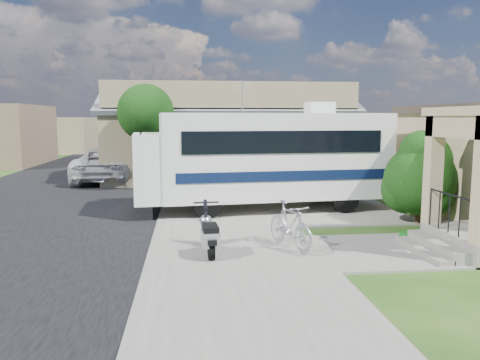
{
  "coord_description": "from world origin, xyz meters",
  "views": [
    {
      "loc": [
        -2.03,
        -11.31,
        3.15
      ],
      "look_at": [
        -0.5,
        2.5,
        1.3
      ],
      "focal_mm": 35.0,
      "sensor_mm": 36.0,
      "label": 1
    }
  ],
  "objects": [
    {
      "name": "walk_slab",
      "position": [
        3.0,
        -1.0,
        0.03
      ],
      "size": [
        4.0,
        3.0,
        0.05
      ],
      "primitive_type": "cube",
      "color": "slate",
      "rests_on": "ground"
    },
    {
      "name": "scooter",
      "position": [
        -1.59,
        -0.89,
        0.5
      ],
      "size": [
        0.6,
        1.72,
        1.13
      ],
      "rotation": [
        0.0,
        0.0,
        0.06
      ],
      "color": "black",
      "rests_on": "ground"
    },
    {
      "name": "bicycle",
      "position": [
        0.35,
        -0.63,
        0.55
      ],
      "size": [
        1.12,
        1.91,
        1.11
      ],
      "primitive_type": "imported",
      "rotation": [
        0.0,
        0.0,
        0.35
      ],
      "color": "#ACACB4",
      "rests_on": "ground"
    },
    {
      "name": "shrub",
      "position": [
        4.78,
        1.69,
        1.43
      ],
      "size": [
        2.28,
        2.17,
        2.8
      ],
      "color": "#322016",
      "rests_on": "ground"
    },
    {
      "name": "street_slab",
      "position": [
        -7.5,
        10.0,
        0.01
      ],
      "size": [
        9.0,
        80.0,
        0.02
      ],
      "primitive_type": "cube",
      "color": "black",
      "rests_on": "ground"
    },
    {
      "name": "ground",
      "position": [
        0.0,
        0.0,
        0.0
      ],
      "size": [
        120.0,
        120.0,
        0.0
      ],
      "primitive_type": "plane",
      "color": "#183B10"
    },
    {
      "name": "motorhome",
      "position": [
        0.54,
        4.36,
        1.86
      ],
      "size": [
        8.64,
        3.35,
        4.33
      ],
      "rotation": [
        0.0,
        0.0,
        0.08
      ],
      "color": "white",
      "rests_on": "ground"
    },
    {
      "name": "warehouse",
      "position": [
        0.0,
        13.97,
        1.99
      ],
      "size": [
        12.5,
        8.4,
        5.04
      ],
      "color": "#817050",
      "rests_on": "ground"
    },
    {
      "name": "street_tree_c",
      "position": [
        -3.7,
        28.05,
        3.1
      ],
      "size": [
        2.44,
        2.4,
        4.42
      ],
      "color": "#322016",
      "rests_on": "ground"
    },
    {
      "name": "distant_bldg_near",
      "position": [
        -15.0,
        34.0,
        1.6
      ],
      "size": [
        8.0,
        7.0,
        3.2
      ],
      "primitive_type": "cube",
      "color": "#817050",
      "rests_on": "ground"
    },
    {
      "name": "pickup_truck",
      "position": [
        -6.13,
        12.68,
        0.83
      ],
      "size": [
        3.0,
        6.11,
        1.67
      ],
      "primitive_type": "imported",
      "rotation": [
        0.0,
        0.0,
        3.18
      ],
      "color": "silver",
      "rests_on": "ground"
    },
    {
      "name": "street_tree_b",
      "position": [
        -3.7,
        19.05,
        3.39
      ],
      "size": [
        2.44,
        2.4,
        4.73
      ],
      "color": "#322016",
      "rests_on": "ground"
    },
    {
      "name": "garden_hose",
      "position": [
        3.58,
        -0.05,
        0.09
      ],
      "size": [
        0.42,
        0.42,
        0.19
      ],
      "primitive_type": "cylinder",
      "color": "#146517",
      "rests_on": "ground"
    },
    {
      "name": "driveway_slab",
      "position": [
        1.5,
        4.5,
        0.03
      ],
      "size": [
        7.0,
        6.0,
        0.05
      ],
      "primitive_type": "cube",
      "color": "slate",
      "rests_on": "ground"
    },
    {
      "name": "sidewalk_slab",
      "position": [
        -1.0,
        10.0,
        0.03
      ],
      "size": [
        4.0,
        80.0,
        0.06
      ],
      "primitive_type": "cube",
      "color": "slate",
      "rests_on": "ground"
    },
    {
      "name": "street_tree_a",
      "position": [
        -3.7,
        9.05,
        3.25
      ],
      "size": [
        2.44,
        2.4,
        4.58
      ],
      "color": "#322016",
      "rests_on": "ground"
    },
    {
      "name": "van",
      "position": [
        -6.33,
        20.25,
        0.92
      ],
      "size": [
        3.26,
        6.56,
        1.83
      ],
      "primitive_type": "imported",
      "rotation": [
        0.0,
        0.0,
        -0.11
      ],
      "color": "silver",
      "rests_on": "ground"
    }
  ]
}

